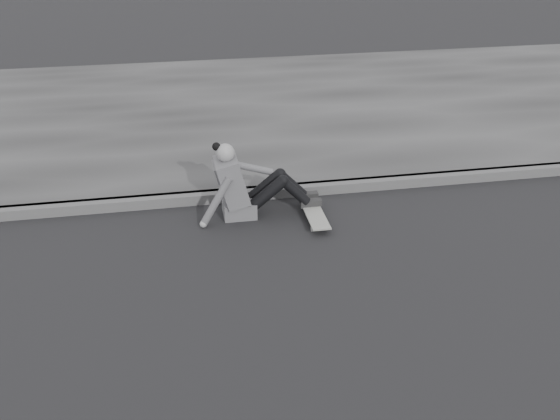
% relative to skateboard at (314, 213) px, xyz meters
% --- Properties ---
extents(ground, '(80.00, 80.00, 0.00)m').
position_rel_skateboard_xyz_m(ground, '(0.83, -1.95, -0.07)').
color(ground, black).
rests_on(ground, ground).
extents(curb, '(24.00, 0.16, 0.12)m').
position_rel_skateboard_xyz_m(curb, '(0.83, 0.63, -0.01)').
color(curb, '#4E4E4E').
rests_on(curb, ground).
extents(sidewalk, '(24.00, 6.00, 0.12)m').
position_rel_skateboard_xyz_m(sidewalk, '(0.83, 3.65, -0.01)').
color(sidewalk, '#343434').
rests_on(sidewalk, ground).
extents(skateboard, '(0.20, 0.78, 0.09)m').
position_rel_skateboard_xyz_m(skateboard, '(0.00, 0.00, 0.00)').
color(skateboard, '#A9A9A3').
rests_on(skateboard, ground).
extents(seated_woman, '(1.38, 0.46, 0.88)m').
position_rel_skateboard_xyz_m(seated_woman, '(-0.73, 0.25, 0.29)').
color(seated_woman, '#565658').
rests_on(seated_woman, ground).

